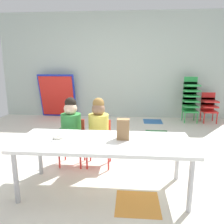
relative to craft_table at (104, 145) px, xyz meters
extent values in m
cube|color=silver|center=(-0.09, 0.68, -0.53)|extent=(5.80, 5.46, 0.02)
cube|color=silver|center=(-0.99, 2.48, -0.52)|extent=(0.43, 0.43, 0.00)
cube|color=#478C51|center=(0.81, 2.03, -0.52)|extent=(0.43, 0.43, 0.00)
cube|color=orange|center=(-0.99, 1.58, -0.52)|extent=(0.43, 0.43, 0.00)
cube|color=orange|center=(0.36, -0.22, -0.52)|extent=(0.43, 0.43, 0.00)
cube|color=#478C51|center=(-0.09, 1.13, -0.52)|extent=(0.43, 0.43, 0.00)
cube|color=#336BB2|center=(0.81, 2.93, -0.52)|extent=(0.43, 0.43, 0.00)
cube|color=#478C51|center=(-0.99, 2.03, -0.52)|extent=(0.43, 0.43, 0.00)
cube|color=silver|center=(-1.44, 0.68, -0.52)|extent=(0.43, 0.43, 0.00)
cube|color=#B2C1B7|center=(-0.09, 3.41, 0.75)|extent=(5.80, 0.10, 2.54)
cube|color=white|center=(0.00, 0.00, 0.03)|extent=(1.82, 0.70, 0.04)
cylinder|color=#B2B2B7|center=(-0.83, -0.29, -0.25)|extent=(0.05, 0.05, 0.53)
cylinder|color=#B2B2B7|center=(0.83, -0.29, -0.25)|extent=(0.05, 0.05, 0.53)
cylinder|color=#B2B2B7|center=(-0.83, 0.29, -0.25)|extent=(0.05, 0.05, 0.53)
cylinder|color=#B2B2B7|center=(0.83, 0.29, -0.25)|extent=(0.05, 0.05, 0.53)
cube|color=red|center=(-0.50, 0.57, -0.22)|extent=(0.32, 0.30, 0.03)
cube|color=red|center=(-0.50, 0.72, -0.07)|extent=(0.29, 0.02, 0.30)
cylinder|color=#2D7A38|center=(-0.50, 0.57, 0.00)|extent=(0.33, 0.33, 0.38)
sphere|color=beige|center=(-0.50, 0.57, 0.26)|extent=(0.17, 0.17, 0.17)
sphere|color=black|center=(-0.50, 0.58, 0.33)|extent=(0.15, 0.15, 0.15)
cylinder|color=red|center=(-0.64, 0.44, -0.37)|extent=(0.02, 0.02, 0.28)
cylinder|color=red|center=(-0.36, 0.44, -0.37)|extent=(0.02, 0.02, 0.28)
cylinder|color=red|center=(-0.64, 0.70, -0.37)|extent=(0.02, 0.02, 0.28)
cylinder|color=red|center=(-0.36, 0.70, -0.37)|extent=(0.02, 0.02, 0.28)
cube|color=red|center=(-0.14, 0.57, -0.22)|extent=(0.32, 0.30, 0.03)
cube|color=red|center=(-0.14, 0.72, -0.07)|extent=(0.29, 0.02, 0.30)
cylinder|color=#D8C64C|center=(-0.14, 0.57, 0.00)|extent=(0.33, 0.33, 0.38)
sphere|color=#8C664C|center=(-0.14, 0.57, 0.26)|extent=(0.17, 0.17, 0.17)
sphere|color=olive|center=(-0.14, 0.58, 0.33)|extent=(0.15, 0.15, 0.15)
cylinder|color=red|center=(-0.28, 0.44, -0.37)|extent=(0.02, 0.02, 0.28)
cylinder|color=red|center=(0.00, 0.44, -0.37)|extent=(0.02, 0.02, 0.28)
cylinder|color=red|center=(-0.28, 0.70, -0.37)|extent=(0.02, 0.02, 0.28)
cylinder|color=red|center=(0.00, 0.70, -0.37)|extent=(0.02, 0.02, 0.28)
cube|color=green|center=(1.65, 2.97, -0.26)|extent=(0.32, 0.30, 0.03)
cube|color=green|center=(1.65, 3.11, -0.17)|extent=(0.30, 0.02, 0.18)
cube|color=green|center=(1.65, 2.97, -0.14)|extent=(0.32, 0.30, 0.03)
cube|color=green|center=(1.65, 3.11, -0.05)|extent=(0.30, 0.02, 0.18)
cube|color=green|center=(1.65, 2.97, -0.02)|extent=(0.32, 0.30, 0.03)
cube|color=green|center=(1.65, 3.11, 0.07)|extent=(0.30, 0.02, 0.18)
cube|color=green|center=(1.65, 2.97, 0.10)|extent=(0.32, 0.30, 0.03)
cube|color=green|center=(1.65, 3.11, 0.19)|extent=(0.30, 0.02, 0.18)
cube|color=green|center=(1.65, 2.97, 0.22)|extent=(0.32, 0.30, 0.03)
cube|color=green|center=(1.65, 3.11, 0.31)|extent=(0.30, 0.02, 0.18)
cube|color=green|center=(1.65, 2.97, 0.34)|extent=(0.32, 0.30, 0.03)
cube|color=green|center=(1.65, 3.11, 0.43)|extent=(0.30, 0.02, 0.18)
cylinder|color=green|center=(1.51, 2.84, -0.39)|extent=(0.02, 0.02, 0.26)
cylinder|color=green|center=(1.79, 2.84, -0.39)|extent=(0.02, 0.02, 0.26)
cylinder|color=green|center=(1.51, 3.10, -0.39)|extent=(0.02, 0.02, 0.26)
cylinder|color=green|center=(1.79, 3.10, -0.39)|extent=(0.02, 0.02, 0.26)
cube|color=red|center=(2.08, 2.97, -0.26)|extent=(0.32, 0.30, 0.03)
cube|color=red|center=(2.08, 3.11, -0.17)|extent=(0.30, 0.02, 0.18)
cube|color=red|center=(2.08, 2.97, -0.14)|extent=(0.32, 0.30, 0.03)
cube|color=red|center=(2.08, 3.11, -0.05)|extent=(0.30, 0.02, 0.18)
cube|color=red|center=(2.08, 2.97, -0.02)|extent=(0.32, 0.30, 0.03)
cube|color=red|center=(2.08, 3.11, 0.07)|extent=(0.30, 0.02, 0.18)
cylinder|color=red|center=(1.94, 2.84, -0.39)|extent=(0.02, 0.02, 0.26)
cylinder|color=red|center=(2.22, 2.84, -0.39)|extent=(0.02, 0.02, 0.26)
cylinder|color=red|center=(1.94, 3.10, -0.39)|extent=(0.02, 0.02, 0.26)
cylinder|color=red|center=(2.22, 3.10, -0.39)|extent=(0.02, 0.02, 0.26)
cube|color=#1E33BF|center=(-1.56, 3.22, 0.02)|extent=(0.90, 0.28, 1.09)
cube|color=red|center=(-1.56, 3.19, 0.02)|extent=(0.83, 0.23, 0.99)
cube|color=#9E754C|center=(0.20, 0.06, 0.16)|extent=(0.13, 0.09, 0.22)
cylinder|color=white|center=(-0.49, 0.00, 0.05)|extent=(0.18, 0.18, 0.01)
cylinder|color=white|center=(-0.27, -0.04, 0.05)|extent=(0.18, 0.18, 0.01)
torus|color=white|center=(-0.49, 0.00, 0.07)|extent=(0.11, 0.11, 0.03)
camera|label=1|loc=(0.27, -2.16, 0.84)|focal=35.38mm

